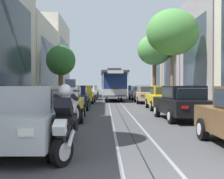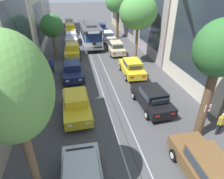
# 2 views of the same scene
# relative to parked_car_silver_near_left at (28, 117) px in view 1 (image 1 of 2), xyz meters

# --- Properties ---
(ground_plane) EXTENTS (160.00, 160.00, 0.00)m
(ground_plane) POSITION_rel_parked_car_silver_near_left_xyz_m (2.80, 14.66, -0.80)
(ground_plane) COLOR #424244
(trolley_track_rails) EXTENTS (1.14, 54.02, 0.01)m
(trolley_track_rails) POSITION_rel_parked_car_silver_near_left_xyz_m (2.80, 17.26, -0.79)
(trolley_track_rails) COLOR gray
(trolley_track_rails) RESTS_ON ground
(building_facade_left) EXTENTS (5.70, 45.72, 10.67)m
(building_facade_left) POSITION_rel_parked_car_silver_near_left_xyz_m (-6.51, 16.78, 4.08)
(building_facade_left) COLOR gray
(building_facade_left) RESTS_ON ground
(building_facade_right) EXTENTS (5.82, 45.72, 10.03)m
(building_facade_right) POSITION_rel_parked_car_silver_near_left_xyz_m (11.85, 17.26, 3.70)
(building_facade_right) COLOR beige
(building_facade_right) RESTS_ON ground
(parked_car_silver_near_left) EXTENTS (2.04, 4.38, 1.58)m
(parked_car_silver_near_left) POSITION_rel_parked_car_silver_near_left_xyz_m (0.00, 0.00, 0.00)
(parked_car_silver_near_left) COLOR #B7B7BC
(parked_car_silver_near_left) RESTS_ON ground
(parked_car_yellow_second_left) EXTENTS (2.10, 4.40, 1.58)m
(parked_car_yellow_second_left) POSITION_rel_parked_car_silver_near_left_xyz_m (-0.00, 6.18, 0.00)
(parked_car_yellow_second_left) COLOR gold
(parked_car_yellow_second_left) RESTS_ON ground
(parked_car_navy_mid_left) EXTENTS (2.08, 4.39, 1.58)m
(parked_car_navy_mid_left) POSITION_rel_parked_car_silver_near_left_xyz_m (-0.12, 12.33, 0.00)
(parked_car_navy_mid_left) COLOR #19234C
(parked_car_navy_mid_left) RESTS_ON ground
(parked_car_yellow_fourth_left) EXTENTS (2.08, 4.40, 1.58)m
(parked_car_yellow_fourth_left) POSITION_rel_parked_car_silver_near_left_xyz_m (-0.00, 18.82, 0.00)
(parked_car_yellow_fourth_left) COLOR gold
(parked_car_yellow_fourth_left) RESTS_ON ground
(parked_car_white_fifth_left) EXTENTS (2.07, 4.39, 1.58)m
(parked_car_white_fifth_left) POSITION_rel_parked_car_silver_near_left_xyz_m (0.04, 25.22, 0.00)
(parked_car_white_fifth_left) COLOR silver
(parked_car_white_fifth_left) RESTS_ON ground
(parked_car_yellow_sixth_left) EXTENTS (2.01, 4.37, 1.58)m
(parked_car_yellow_sixth_left) POSITION_rel_parked_car_silver_near_left_xyz_m (-0.02, 31.86, 0.00)
(parked_car_yellow_sixth_left) COLOR gold
(parked_car_yellow_sixth_left) RESTS_ON ground
(parked_car_beige_far_left) EXTENTS (2.07, 4.39, 1.58)m
(parked_car_beige_far_left) POSITION_rel_parked_car_silver_near_left_xyz_m (-0.16, 38.72, 0.00)
(parked_car_beige_far_left) COLOR #C1B28E
(parked_car_beige_far_left) RESTS_ON ground
(parked_car_black_second_right) EXTENTS (2.14, 4.42, 1.58)m
(parked_car_black_second_right) POSITION_rel_parked_car_silver_near_left_xyz_m (5.51, 5.92, 0.00)
(parked_car_black_second_right) COLOR black
(parked_car_black_second_right) RESTS_ON ground
(parked_car_yellow_mid_right) EXTENTS (2.08, 4.40, 1.58)m
(parked_car_yellow_mid_right) POSITION_rel_parked_car_silver_near_left_xyz_m (5.76, 11.84, 0.00)
(parked_car_yellow_mid_right) COLOR gold
(parked_car_yellow_mid_right) RESTS_ON ground
(parked_car_beige_fourth_right) EXTENTS (2.08, 4.40, 1.58)m
(parked_car_beige_fourth_right) POSITION_rel_parked_car_silver_near_left_xyz_m (5.64, 18.71, 0.00)
(parked_car_beige_fourth_right) COLOR #C1B28E
(parked_car_beige_fourth_right) RESTS_ON ground
(parked_car_white_fifth_right) EXTENTS (2.10, 4.40, 1.58)m
(parked_car_white_fifth_right) POSITION_rel_parked_car_silver_near_left_xyz_m (5.67, 24.99, 0.00)
(parked_car_white_fifth_right) COLOR silver
(parked_car_white_fifth_right) RESTS_ON ground
(parked_car_navy_sixth_right) EXTENTS (2.04, 4.38, 1.58)m
(parked_car_navy_sixth_right) POSITION_rel_parked_car_silver_near_left_xyz_m (5.63, 31.74, 0.00)
(parked_car_navy_sixth_right) COLOR #19234C
(parked_car_navy_sixth_right) RESTS_ON ground
(street_tree_kerb_left_second) EXTENTS (2.61, 2.79, 5.18)m
(street_tree_kerb_left_second) POSITION_rel_parked_car_silver_near_left_xyz_m (-2.04, 18.91, 2.98)
(street_tree_kerb_left_second) COLOR brown
(street_tree_kerb_left_second) RESTS_ON ground
(street_tree_kerb_right_second) EXTENTS (3.97, 3.22, 7.39)m
(street_tree_kerb_right_second) POSITION_rel_parked_car_silver_near_left_xyz_m (7.06, 14.70, 4.80)
(street_tree_kerb_right_second) COLOR brown
(street_tree_kerb_right_second) RESTS_ON ground
(street_tree_kerb_right_mid) EXTENTS (3.94, 3.26, 7.54)m
(street_tree_kerb_right_mid) POSITION_rel_parked_car_silver_near_left_xyz_m (7.65, 26.57, 4.89)
(street_tree_kerb_right_mid) COLOR brown
(street_tree_kerb_right_mid) RESTS_ON ground
(cable_car_trolley) EXTENTS (2.70, 9.16, 3.28)m
(cable_car_trolley) POSITION_rel_parked_car_silver_near_left_xyz_m (2.80, 23.75, 0.86)
(cable_car_trolley) COLOR navy
(cable_car_trolley) RESTS_ON ground
(motorcycle_with_rider) EXTENTS (0.52, 1.87, 1.74)m
(motorcycle_with_rider) POSITION_rel_parked_car_silver_near_left_xyz_m (1.14, -1.25, 0.11)
(motorcycle_with_rider) COLOR black
(motorcycle_with_rider) RESTS_ON ground
(pedestrian_crossing_far) EXTENTS (0.55, 0.42, 1.61)m
(pedestrian_crossing_far) POSITION_rel_parked_car_silver_near_left_xyz_m (-2.21, 14.12, 0.11)
(pedestrian_crossing_far) COLOR black
(pedestrian_crossing_far) RESTS_ON ground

